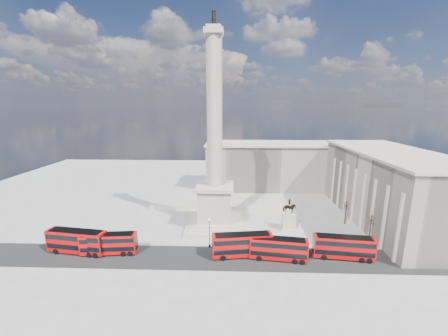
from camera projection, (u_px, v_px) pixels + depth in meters
name	position (u px, v px, depth m)	size (l,w,h in m)	color
ground	(214.00, 235.00, 64.65)	(180.00, 180.00, 0.00)	#A4A09B
asphalt_road	(235.00, 258.00, 54.74)	(120.00, 9.00, 0.01)	#252525
nelsons_column	(215.00, 177.00, 66.66)	(14.00, 14.00, 49.85)	#BBB19C
balustrade_wall	(218.00, 208.00, 80.12)	(40.00, 0.60, 1.10)	#BEB29D
building_east	(390.00, 187.00, 70.82)	(19.00, 46.00, 18.60)	#B7AA96
building_northeast	(275.00, 165.00, 101.12)	(51.00, 17.00, 16.60)	#B7AA96
red_bus_a	(109.00, 243.00, 55.90)	(11.20, 3.58, 4.46)	#B0090A
red_bus_b	(242.00, 245.00, 54.95)	(12.27, 4.32, 4.87)	#B0090A
red_bus_c	(279.00, 248.00, 53.85)	(11.42, 3.93, 4.54)	#B0090A
red_bus_d	(344.00, 247.00, 54.24)	(11.77, 3.92, 4.68)	#B0090A
red_bus_e	(77.00, 241.00, 56.29)	(12.49, 4.43, 4.96)	#B0090A
victorian_lamp	(209.00, 230.00, 58.27)	(0.57, 0.57, 6.59)	black
equestrian_statue	(289.00, 219.00, 67.03)	(3.79, 2.84, 7.95)	#BEB29D
bare_tree_near	(371.00, 219.00, 59.73)	(1.61, 1.61, 7.06)	#332319
bare_tree_mid	(346.00, 205.00, 69.39)	(1.75, 1.75, 6.64)	#332319
bare_tree_far	(360.00, 189.00, 78.09)	(2.02, 2.02, 8.24)	#332319
pedestrian_walking	(343.00, 240.00, 60.30)	(0.64, 0.42, 1.76)	black
pedestrian_standing	(315.00, 239.00, 60.91)	(0.86, 0.67, 1.77)	black
pedestrian_crossing	(284.00, 242.00, 59.65)	(1.04, 0.43, 1.78)	black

